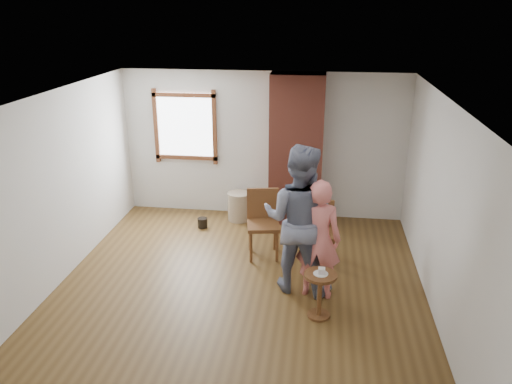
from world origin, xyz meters
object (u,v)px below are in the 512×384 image
dining_chair_right (320,229)px  man (299,219)px  dining_chair_left (263,219)px  person_pink (318,239)px  stoneware_crock (239,206)px  side_table (320,288)px

dining_chair_right → man: (-0.28, -0.83, 0.50)m
man → dining_chair_right: bearing=-96.5°
dining_chair_left → person_pink: person_pink is taller
stoneware_crock → side_table: bearing=-62.4°
dining_chair_right → person_pink: bearing=-97.6°
dining_chair_left → dining_chair_right: dining_chair_left is taller
side_table → man: (-0.31, 0.67, 0.61)m
side_table → man: 0.95m
side_table → person_pink: 0.65m
stoneware_crock → side_table: side_table is taller
dining_chair_right → person_pink: person_pink is taller
dining_chair_left → man: size_ratio=0.51×
dining_chair_left → dining_chair_right: 0.87m
stoneware_crock → man: size_ratio=0.25×
stoneware_crock → dining_chair_right: (1.45, -1.33, 0.26)m
dining_chair_right → man: man is taller
dining_chair_right → side_table: size_ratio=1.53×
dining_chair_left → person_pink: (0.84, -1.07, 0.23)m
stoneware_crock → side_table: (1.48, -2.82, 0.15)m
man → person_pink: size_ratio=1.24×
man → stoneware_crock: bearing=-49.2°
stoneware_crock → dining_chair_right: 1.98m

